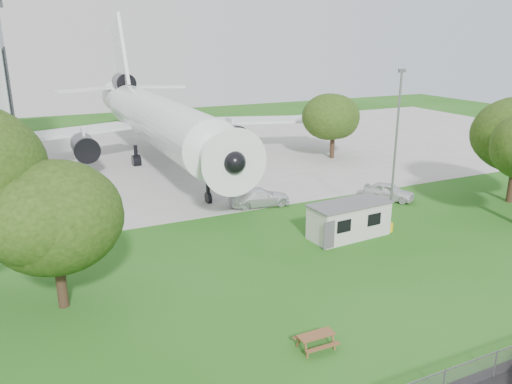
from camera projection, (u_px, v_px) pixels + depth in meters
name	position (u px, v px, depth m)	size (l,w,h in m)	color
ground	(347.00, 287.00, 29.64)	(160.00, 160.00, 0.00)	#377126
concrete_apron	(170.00, 156.00, 62.44)	(120.00, 46.00, 0.03)	#B7B7B2
airliner	(156.00, 118.00, 58.21)	(46.36, 47.73, 17.69)	white
site_cabin	(349.00, 220.00, 36.91)	(6.84, 3.14, 2.62)	beige
picnic_west	(316.00, 348.00, 23.85)	(1.80, 1.50, 0.76)	brown
fence	(477.00, 383.00, 21.44)	(58.00, 0.04, 1.30)	gray
lamp_mast	(395.00, 155.00, 36.56)	(0.16, 0.16, 12.00)	slate
tree_west_small	(53.00, 217.00, 26.02)	(7.27, 7.27, 8.90)	#382619
tree_far_apron	(333.00, 121.00, 60.11)	(6.89, 6.89, 8.02)	#382619
car_ne_hatch	(389.00, 192.00, 45.46)	(1.82, 4.52, 1.54)	silver
car_apron_van	(259.00, 197.00, 43.79)	(2.22, 5.46, 1.58)	white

